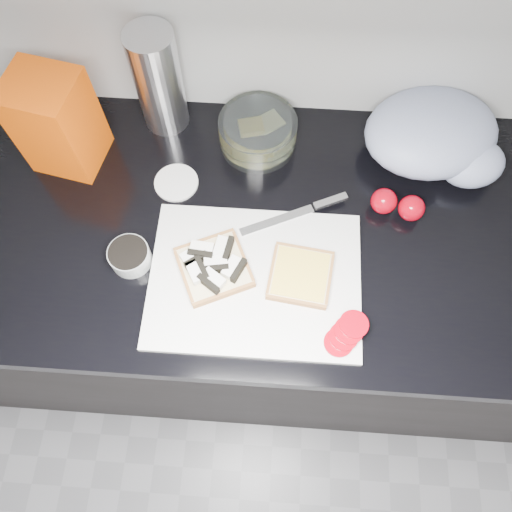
{
  "coord_description": "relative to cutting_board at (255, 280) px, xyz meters",
  "views": [
    {
      "loc": [
        0.05,
        0.72,
        1.79
      ],
      "look_at": [
        0.02,
        1.1,
        0.95
      ],
      "focal_mm": 35.0,
      "sensor_mm": 36.0,
      "label": 1
    }
  ],
  "objects": [
    {
      "name": "bread_left",
      "position": [
        -0.08,
        0.02,
        0.02
      ],
      "size": [
        0.17,
        0.17,
        0.04
      ],
      "rotation": [
        0.0,
        0.0,
        0.43
      ],
      "color": "beige",
      "rests_on": "cutting_board"
    },
    {
      "name": "grocery_bag",
      "position": [
        0.35,
        0.32,
        0.05
      ],
      "size": [
        0.33,
        0.29,
        0.12
      ],
      "rotation": [
        0.0,
        0.0,
        0.26
      ],
      "color": "#969FB9",
      "rests_on": "countertop"
    },
    {
      "name": "seed_tub",
      "position": [
        -0.24,
        0.03,
        0.02
      ],
      "size": [
        0.08,
        0.08,
        0.04
      ],
      "color": "#9A9F9F",
      "rests_on": "countertop"
    },
    {
      "name": "tub_lid",
      "position": [
        -0.18,
        0.21,
        -0.0
      ],
      "size": [
        0.12,
        0.12,
        0.01
      ],
      "primitive_type": "cylinder",
      "rotation": [
        0.0,
        0.0,
        0.41
      ],
      "color": "white",
      "rests_on": "countertop"
    },
    {
      "name": "countertop",
      "position": [
        -0.02,
        0.13,
        -0.03
      ],
      "size": [
        3.5,
        0.64,
        0.04
      ],
      "primitive_type": "cube",
      "color": "black",
      "rests_on": "base_cabinet"
    },
    {
      "name": "knife",
      "position": [
        0.1,
        0.16,
        0.01
      ],
      "size": [
        0.22,
        0.11,
        0.01
      ],
      "rotation": [
        0.0,
        0.0,
        0.43
      ],
      "color": "silver",
      "rests_on": "cutting_board"
    },
    {
      "name": "glass_bowl",
      "position": [
        -0.02,
        0.32,
        0.03
      ],
      "size": [
        0.17,
        0.17,
        0.07
      ],
      "rotation": [
        0.0,
        0.0,
        0.26
      ],
      "color": "silver",
      "rests_on": "countertop"
    },
    {
      "name": "whole_tomatoes",
      "position": [
        0.27,
        0.17,
        0.02
      ],
      "size": [
        0.11,
        0.07,
        0.05
      ],
      "rotation": [
        0.0,
        0.0,
        0.09
      ],
      "color": "#9D0311",
      "rests_on": "countertop"
    },
    {
      "name": "bread_right",
      "position": [
        0.09,
        0.01,
        0.01
      ],
      "size": [
        0.13,
        0.13,
        0.02
      ],
      "rotation": [
        0.0,
        0.0,
        -0.13
      ],
      "color": "beige",
      "rests_on": "cutting_board"
    },
    {
      "name": "bread_bag",
      "position": [
        -0.41,
        0.27,
        0.1
      ],
      "size": [
        0.16,
        0.15,
        0.21
      ],
      "primitive_type": "cube",
      "rotation": [
        0.0,
        0.0,
        -0.2
      ],
      "color": "#E74D03",
      "rests_on": "countertop"
    },
    {
      "name": "base_cabinet",
      "position": [
        -0.02,
        0.13,
        -0.48
      ],
      "size": [
        3.5,
        0.6,
        0.86
      ],
      "primitive_type": "cube",
      "color": "black",
      "rests_on": "ground"
    },
    {
      "name": "tomato_slices",
      "position": [
        0.17,
        -0.1,
        0.02
      ],
      "size": [
        0.1,
        0.1,
        0.02
      ],
      "rotation": [
        0.0,
        0.0,
        0.43
      ],
      "color": "#9D0311",
      "rests_on": "cutting_board"
    },
    {
      "name": "cutting_board",
      "position": [
        0.0,
        0.0,
        0.0
      ],
      "size": [
        0.4,
        0.3,
        0.01
      ],
      "primitive_type": "cube",
      "color": "silver",
      "rests_on": "countertop"
    },
    {
      "name": "steel_canister",
      "position": [
        -0.22,
        0.38,
        0.11
      ],
      "size": [
        0.1,
        0.1,
        0.23
      ],
      "primitive_type": "cylinder",
      "color": "silver",
      "rests_on": "countertop"
    }
  ]
}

